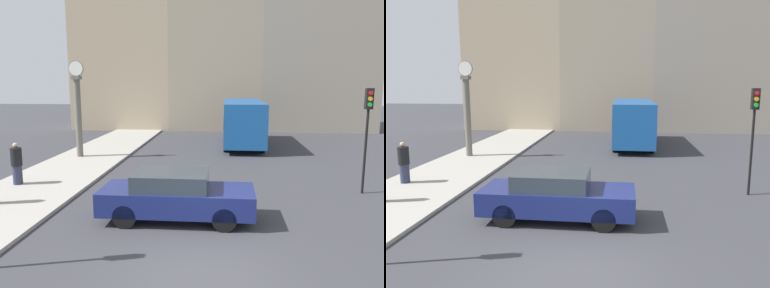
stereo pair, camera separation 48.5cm
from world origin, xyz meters
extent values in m
plane|color=#38383D|center=(0.00, 0.00, 0.00)|extent=(120.00, 120.00, 0.00)
cube|color=#A39E93|center=(-6.84, 10.74, 0.06)|extent=(3.88, 25.48, 0.12)
cube|color=tan|center=(-8.56, 25.95, 8.46)|extent=(8.48, 5.00, 16.91)
cube|color=gray|center=(-0.49, 25.95, 8.20)|extent=(7.67, 5.00, 16.40)
cube|color=gray|center=(8.07, 25.95, 7.57)|extent=(9.45, 5.00, 15.14)
cube|color=navy|center=(-0.91, 3.21, 0.64)|extent=(4.59, 1.79, 0.70)
cube|color=#2D3842|center=(-1.09, 3.21, 1.24)|extent=(2.20, 1.61, 0.50)
cylinder|color=black|center=(0.51, 3.99, 0.34)|extent=(0.69, 0.22, 0.69)
cylinder|color=black|center=(0.51, 2.42, 0.34)|extent=(0.69, 0.22, 0.69)
cylinder|color=black|center=(-2.33, 3.99, 0.34)|extent=(0.69, 0.22, 0.69)
cylinder|color=black|center=(-2.33, 2.42, 0.34)|extent=(0.69, 0.22, 0.69)
cube|color=#195199|center=(1.60, 16.93, 1.63)|extent=(2.43, 7.76, 2.55)
cube|color=#1E232D|center=(1.60, 16.93, 1.80)|extent=(2.46, 7.60, 0.76)
cylinder|color=black|center=(2.68, 19.33, 0.45)|extent=(0.28, 0.90, 0.90)
cylinder|color=black|center=(0.53, 19.33, 0.45)|extent=(0.28, 0.90, 0.90)
cylinder|color=black|center=(2.68, 14.52, 0.45)|extent=(0.28, 0.90, 0.90)
cylinder|color=black|center=(0.53, 14.52, 0.45)|extent=(0.28, 0.90, 0.90)
cylinder|color=black|center=(5.66, 6.55, 1.58)|extent=(0.09, 0.09, 3.16)
cube|color=black|center=(5.66, 6.55, 3.54)|extent=(0.26, 0.20, 0.76)
cylinder|color=red|center=(5.66, 6.43, 3.75)|extent=(0.15, 0.04, 0.15)
cylinder|color=orange|center=(5.66, 6.43, 3.54)|extent=(0.15, 0.04, 0.15)
cylinder|color=green|center=(5.66, 6.43, 3.33)|extent=(0.15, 0.04, 0.15)
cylinder|color=#666056|center=(-7.41, 11.88, 2.19)|extent=(0.33, 0.33, 4.15)
cube|color=#666056|center=(-7.41, 11.88, 4.36)|extent=(0.43, 0.43, 0.20)
cylinder|color=#666056|center=(-7.41, 11.88, 4.84)|extent=(0.80, 0.04, 0.80)
cylinder|color=white|center=(-7.41, 11.88, 4.84)|extent=(0.74, 0.06, 0.74)
cylinder|color=#2D334C|center=(-7.71, 6.19, 0.50)|extent=(0.36, 0.36, 0.76)
cylinder|color=black|center=(-7.71, 6.19, 1.23)|extent=(0.43, 0.43, 0.71)
sphere|color=tan|center=(-7.71, 6.19, 1.68)|extent=(0.20, 0.20, 0.20)
camera|label=1|loc=(0.53, -7.56, 4.15)|focal=35.00mm
camera|label=2|loc=(1.01, -7.51, 4.15)|focal=35.00mm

